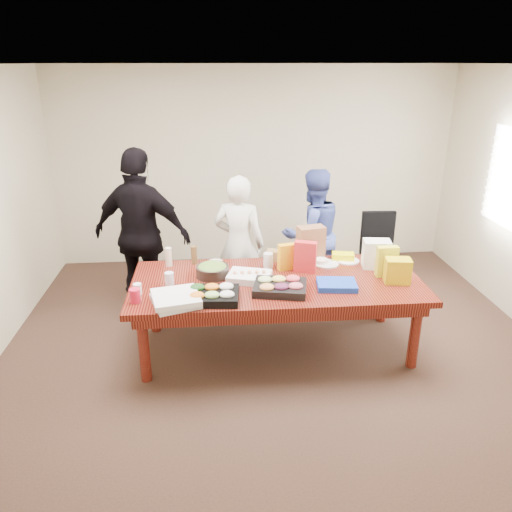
{
  "coord_description": "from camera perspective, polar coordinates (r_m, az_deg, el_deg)",
  "views": [
    {
      "loc": [
        -0.59,
        -4.34,
        2.73
      ],
      "look_at": [
        -0.19,
        0.1,
        0.97
      ],
      "focal_mm": 34.73,
      "sensor_mm": 36.0,
      "label": 1
    }
  ],
  "objects": [
    {
      "name": "floor",
      "position": [
        5.16,
        2.28,
        -10.51
      ],
      "size": [
        5.5,
        5.0,
        0.02
      ],
      "primitive_type": "cube",
      "color": "#47301E",
      "rests_on": "ground"
    },
    {
      "name": "ceiling",
      "position": [
        4.37,
        2.84,
        21.3
      ],
      "size": [
        5.5,
        5.0,
        0.02
      ],
      "primitive_type": "cube",
      "color": "white",
      "rests_on": "wall_back"
    },
    {
      "name": "wall_back",
      "position": [
        7.0,
        -0.16,
        10.19
      ],
      "size": [
        5.5,
        0.04,
        2.7
      ],
      "primitive_type": "cube",
      "color": "beige",
      "rests_on": "floor"
    },
    {
      "name": "wall_front",
      "position": [
        2.37,
        10.63,
        -14.43
      ],
      "size": [
        5.5,
        0.04,
        2.7
      ],
      "primitive_type": "cube",
      "color": "beige",
      "rests_on": "floor"
    },
    {
      "name": "conference_table",
      "position": [
        4.97,
        2.35,
        -6.74
      ],
      "size": [
        2.8,
        1.2,
        0.75
      ],
      "primitive_type": "cube",
      "color": "#4C1C0F",
      "rests_on": "floor"
    },
    {
      "name": "office_chair",
      "position": [
        6.21,
        14.16,
        -0.25
      ],
      "size": [
        0.52,
        0.52,
        0.98
      ],
      "primitive_type": "cube",
      "rotation": [
        0.0,
        0.0,
        -0.05
      ],
      "color": "black",
      "rests_on": "floor"
    },
    {
      "name": "person_center",
      "position": [
        5.6,
        -1.95,
        1.35
      ],
      "size": [
        0.67,
        0.54,
        1.59
      ],
      "primitive_type": "imported",
      "rotation": [
        0.0,
        0.0,
        2.83
      ],
      "color": "silver",
      "rests_on": "floor"
    },
    {
      "name": "person_right",
      "position": [
        5.97,
        6.47,
        2.48
      ],
      "size": [
        0.92,
        0.81,
        1.58
      ],
      "primitive_type": "imported",
      "rotation": [
        0.0,
        0.0,
        3.45
      ],
      "color": "#394791",
      "rests_on": "floor"
    },
    {
      "name": "person_left",
      "position": [
        5.55,
        -12.99,
        2.35
      ],
      "size": [
        1.21,
        0.82,
        1.91
      ],
      "primitive_type": "imported",
      "rotation": [
        0.0,
        0.0,
        2.79
      ],
      "color": "black",
      "rests_on": "floor"
    },
    {
      "name": "veggie_tray",
      "position": [
        4.42,
        -5.08,
        -4.58
      ],
      "size": [
        0.5,
        0.41,
        0.07
      ],
      "primitive_type": "cube",
      "rotation": [
        0.0,
        0.0,
        -0.09
      ],
      "color": "black",
      "rests_on": "conference_table"
    },
    {
      "name": "fruit_tray",
      "position": [
        4.56,
        2.78,
        -3.65
      ],
      "size": [
        0.54,
        0.46,
        0.07
      ],
      "primitive_type": "cube",
      "rotation": [
        0.0,
        0.0,
        -0.21
      ],
      "color": "black",
      "rests_on": "conference_table"
    },
    {
      "name": "sheet_cake",
      "position": [
        4.78,
        -0.77,
        -2.41
      ],
      "size": [
        0.47,
        0.4,
        0.07
      ],
      "primitive_type": "cube",
      "rotation": [
        0.0,
        0.0,
        -0.29
      ],
      "color": "white",
      "rests_on": "conference_table"
    },
    {
      "name": "salad_bowl",
      "position": [
        4.88,
        -5.04,
        -1.76
      ],
      "size": [
        0.41,
        0.41,
        0.11
      ],
      "primitive_type": "cylinder",
      "rotation": [
        0.0,
        0.0,
        -0.31
      ],
      "color": "black",
      "rests_on": "conference_table"
    },
    {
      "name": "chip_bag_blue",
      "position": [
        4.7,
        9.28,
        -3.28
      ],
      "size": [
        0.39,
        0.31,
        0.05
      ],
      "primitive_type": "cube",
      "rotation": [
        0.0,
        0.0,
        -0.12
      ],
      "color": "#173EBF",
      "rests_on": "conference_table"
    },
    {
      "name": "chip_bag_red",
      "position": [
        4.95,
        5.7,
        -0.1
      ],
      "size": [
        0.24,
        0.16,
        0.32
      ],
      "primitive_type": "cube",
      "rotation": [
        0.0,
        0.0,
        -0.33
      ],
      "color": "red",
      "rests_on": "conference_table"
    },
    {
      "name": "chip_bag_yellow",
      "position": [
        5.0,
        14.83,
        -0.61
      ],
      "size": [
        0.2,
        0.08,
        0.31
      ],
      "primitive_type": "cube",
      "rotation": [
        0.0,
        0.0,
        0.01
      ],
      "color": "yellow",
      "rests_on": "conference_table"
    },
    {
      "name": "chip_bag_orange",
      "position": [
        5.0,
        3.55,
        -0.1
      ],
      "size": [
        0.19,
        0.12,
        0.27
      ],
      "primitive_type": "cube",
      "rotation": [
        0.0,
        0.0,
        0.28
      ],
      "color": "#EEA10F",
      "rests_on": "conference_table"
    },
    {
      "name": "mayo_jar",
      "position": [
        5.06,
        1.41,
        -0.5
      ],
      "size": [
        0.12,
        0.12,
        0.15
      ],
      "primitive_type": "cylinder",
      "rotation": [
        0.0,
        0.0,
        0.22
      ],
      "color": "silver",
      "rests_on": "conference_table"
    },
    {
      "name": "mustard_bottle",
      "position": [
        5.21,
        3.94,
        0.13
      ],
      "size": [
        0.06,
        0.06,
        0.16
      ],
      "primitive_type": "cylinder",
      "rotation": [
        0.0,
        0.0,
        -0.0
      ],
      "color": "#D7C20D",
      "rests_on": "conference_table"
    },
    {
      "name": "dressing_bottle",
      "position": [
        5.19,
        -7.14,
        0.12
      ],
      "size": [
        0.07,
        0.07,
        0.19
      ],
      "primitive_type": "cylinder",
      "rotation": [
        0.0,
        0.0,
        -0.17
      ],
      "color": "brown",
      "rests_on": "conference_table"
    },
    {
      "name": "ranch_bottle",
      "position": [
        5.17,
        -10.02,
        -0.1
      ],
      "size": [
        0.07,
        0.07,
        0.2
      ],
      "primitive_type": "cylinder",
      "rotation": [
        0.0,
        0.0,
        -0.04
      ],
      "color": "beige",
      "rests_on": "conference_table"
    },
    {
      "name": "banana_bunch",
      "position": [
        5.34,
        9.99,
        -0.08
      ],
      "size": [
        0.25,
        0.18,
        0.08
      ],
      "primitive_type": "cube",
      "rotation": [
        0.0,
        0.0,
        -0.21
      ],
      "color": "#F3F401",
      "rests_on": "conference_table"
    },
    {
      "name": "bread_loaf",
      "position": [
        5.25,
        2.72,
        0.05
      ],
      "size": [
        0.3,
        0.19,
        0.11
      ],
      "primitive_type": "cube",
      "rotation": [
        0.0,
        0.0,
        -0.27
      ],
      "color": "olive",
      "rests_on": "conference_table"
    },
    {
      "name": "kraft_bag",
      "position": [
        5.26,
        6.32,
        1.48
      ],
      "size": [
        0.31,
        0.21,
        0.37
      ],
      "primitive_type": "cube",
      "rotation": [
        0.0,
        0.0,
        0.2
      ],
      "color": "brown",
      "rests_on": "conference_table"
    },
    {
      "name": "red_cup",
      "position": [
        4.48,
        -13.77,
        -4.45
      ],
      "size": [
        0.09,
        0.09,
        0.12
      ],
      "primitive_type": "cylinder",
      "rotation": [
        0.0,
        0.0,
        -0.0
      ],
      "color": "red",
      "rests_on": "conference_table"
    },
    {
      "name": "clear_cup_a",
      "position": [
        4.62,
        -13.49,
        -3.71
      ],
      "size": [
        0.09,
        0.09,
        0.1
      ],
      "primitive_type": "cylinder",
      "rotation": [
        0.0,
        0.0,
        0.22
      ],
      "color": "white",
      "rests_on": "conference_table"
    },
    {
      "name": "clear_cup_b",
      "position": [
        4.76,
        -9.95,
        -2.56
      ],
      "size": [
        0.1,
        0.1,
        0.12
      ],
      "primitive_type": "cylinder",
      "rotation": [
        0.0,
        0.0,
        -0.21
      ],
      "color": "white",
      "rests_on": "conference_table"
    },
    {
      "name": "pizza_box_lower",
      "position": [
        4.4,
        -9.12,
        -5.12
      ],
      "size": [
        0.5,
        0.5,
        0.05
      ],
      "primitive_type": "cube",
      "rotation": [
        0.0,
        0.0,
        0.33
      ],
      "color": "silver",
      "rests_on": "conference_table"
    },
    {
      "name": "pizza_box_upper",
      "position": [
        4.36,
        -9.22,
        -4.71
      ],
      "size": [
        0.47,
        0.47,
        0.05
      ],
      "primitive_type": "cube",
      "rotation": [
        0.0,
        0.0,
        0.22
      ],
      "color": "white",
      "rests_on": "pizza_box_lower"
    },
    {
      "name": "plate_a",
      "position": [
        5.33,
        10.53,
        -0.53
      ],
      "size": [
        0.28,
        0.28,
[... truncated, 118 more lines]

